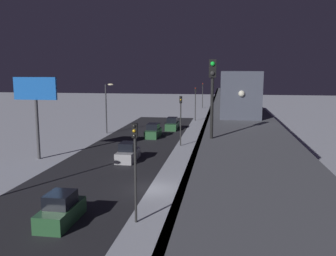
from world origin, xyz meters
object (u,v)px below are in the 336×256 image
object	(u,v)px
traffic_light_far	(195,99)
sedan_green_3	(172,124)
sedan_green_2	(61,211)
traffic_light_mid	(181,113)
rail_signal	(212,85)
traffic_light_near	(135,158)
traffic_light_distant	(203,92)
subway_train	(232,82)
commercial_billboard	(36,97)
sedan_silver_2	(128,153)
sedan_green	(153,131)

from	to	relation	value
traffic_light_far	sedan_green_3	bearing A→B (deg)	75.40
sedan_green_2	traffic_light_mid	world-z (taller)	traffic_light_mid
traffic_light_mid	traffic_light_far	distance (m)	24.01
rail_signal	traffic_light_near	distance (m)	7.28
traffic_light_mid	traffic_light_distant	xyz separation A→B (m)	(0.00, -48.03, 0.00)
subway_train	commercial_billboard	size ratio (longest dim) A/B	6.23
sedan_green_3	commercial_billboard	bearing A→B (deg)	-117.67
sedan_green_3	traffic_light_distant	distance (m)	35.43
sedan_silver_2	sedan_green	bearing A→B (deg)	90.00
traffic_light_mid	traffic_light_near	bearing A→B (deg)	90.00
sedan_silver_2	sedan_green	size ratio (longest dim) A/B	0.91
sedan_green_2	traffic_light_far	xyz separation A→B (m)	(-4.70, -48.79, 3.40)
commercial_billboard	traffic_light_far	bearing A→B (deg)	-113.57
traffic_light_mid	commercial_billboard	distance (m)	17.46
traffic_light_distant	rail_signal	bearing A→B (deg)	93.64
subway_train	traffic_light_mid	distance (m)	10.91
traffic_light_distant	traffic_light_near	bearing A→B (deg)	90.00
sedan_green	commercial_billboard	world-z (taller)	commercial_billboard
sedan_green_2	traffic_light_mid	size ratio (longest dim) A/B	0.63
traffic_light_mid	sedan_green	bearing A→B (deg)	-50.12
sedan_green_3	traffic_light_near	bearing A→B (deg)	-85.51
sedan_silver_2	traffic_light_mid	size ratio (longest dim) A/B	0.65
sedan_silver_2	commercial_billboard	xyz separation A→B (m)	(9.83, 0.82, 6.03)
sedan_green_3	traffic_light_far	distance (m)	11.99
subway_train	rail_signal	xyz separation A→B (m)	(1.80, 34.80, 0.95)
sedan_green	traffic_light_distant	size ratio (longest dim) A/B	0.72
sedan_green	sedan_green_3	size ratio (longest dim) A/B	1.01
subway_train	sedan_green	world-z (taller)	subway_train
subway_train	traffic_light_near	distance (m)	32.77
sedan_green_2	sedan_green_3	size ratio (longest dim) A/B	0.90
traffic_light_distant	commercial_billboard	world-z (taller)	commercial_billboard
traffic_light_near	traffic_light_far	world-z (taller)	same
traffic_light_mid	sedan_green_2	bearing A→B (deg)	79.26
subway_train	rail_signal	distance (m)	34.86
sedan_green	subway_train	bearing A→B (deg)	11.28
rail_signal	traffic_light_far	world-z (taller)	rail_signal
subway_train	traffic_light_near	size ratio (longest dim) A/B	8.67
rail_signal	traffic_light_far	bearing A→B (deg)	-84.65
traffic_light_near	traffic_light_mid	bearing A→B (deg)	-90.00
subway_train	commercial_billboard	distance (m)	27.23
rail_signal	sedan_green	world-z (taller)	rail_signal
traffic_light_near	traffic_light_mid	xyz separation A→B (m)	(0.00, -24.01, 0.00)
traffic_light_near	traffic_light_distant	bearing A→B (deg)	-90.00
sedan_green_3	traffic_light_near	world-z (taller)	traffic_light_near
traffic_light_mid	commercial_billboard	world-z (taller)	commercial_billboard
subway_train	traffic_light_mid	size ratio (longest dim) A/B	8.67
sedan_green_3	subway_train	bearing A→B (deg)	-27.88
sedan_green	commercial_billboard	xyz separation A→B (m)	(9.83, 14.93, 6.03)
traffic_light_mid	sedan_silver_2	bearing A→B (deg)	61.03
sedan_green	sedan_green_3	xyz separation A→B (m)	(-1.80, -7.26, 0.00)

